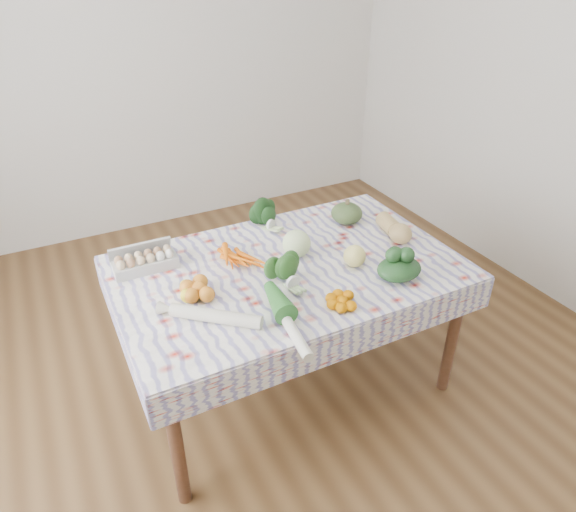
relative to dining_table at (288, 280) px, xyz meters
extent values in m
plane|color=brown|center=(0.00, 0.00, -0.68)|extent=(4.50, 4.50, 0.00)
cube|color=silver|center=(0.00, 2.25, 0.72)|extent=(4.00, 0.04, 2.80)
cube|color=brown|center=(0.00, 0.00, 0.05)|extent=(1.60, 1.00, 0.04)
cylinder|color=brown|center=(-0.74, -0.44, -0.32)|extent=(0.06, 0.06, 0.71)
cylinder|color=brown|center=(0.74, -0.44, -0.32)|extent=(0.06, 0.06, 0.71)
cylinder|color=brown|center=(-0.74, 0.44, -0.32)|extent=(0.06, 0.06, 0.71)
cylinder|color=brown|center=(0.74, 0.44, -0.32)|extent=(0.06, 0.06, 0.71)
cube|color=white|center=(0.00, 0.00, 0.08)|extent=(1.66, 1.06, 0.01)
cube|color=#B5B5AF|center=(-0.63, 0.28, 0.12)|extent=(0.30, 0.12, 0.08)
cube|color=orange|center=(-0.21, 0.09, 0.11)|extent=(0.26, 0.24, 0.04)
ellipsoid|color=#153714|center=(0.06, 0.41, 0.15)|extent=(0.20, 0.19, 0.14)
ellipsoid|color=#41592D|center=(0.51, 0.26, 0.14)|extent=(0.18, 0.18, 0.12)
sphere|color=#C8E49A|center=(0.08, 0.07, 0.15)|extent=(0.15, 0.15, 0.14)
ellipsoid|color=tan|center=(0.64, 0.01, 0.14)|extent=(0.16, 0.27, 0.12)
cube|color=orange|center=(-0.46, -0.04, 0.12)|extent=(0.24, 0.24, 0.08)
ellipsoid|color=#24511B|center=(-0.08, -0.14, 0.14)|extent=(0.18, 0.18, 0.12)
cube|color=#D87600|center=(0.07, -0.39, 0.11)|extent=(0.23, 0.23, 0.05)
sphere|color=#F3E475|center=(0.29, -0.14, 0.14)|extent=(0.13, 0.13, 0.11)
ellipsoid|color=#173617|center=(0.42, -0.33, 0.13)|extent=(0.24, 0.20, 0.10)
cylinder|color=beige|center=(-0.46, -0.25, 0.11)|extent=(0.35, 0.31, 0.06)
cylinder|color=silver|center=(-0.21, -0.41, 0.11)|extent=(0.10, 0.46, 0.05)
camera|label=1|loc=(-0.97, -1.89, 1.43)|focal=32.00mm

